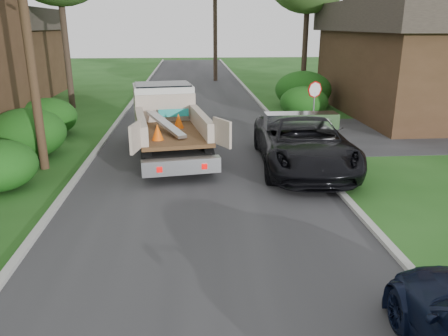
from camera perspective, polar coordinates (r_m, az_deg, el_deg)
name	(u,v)px	position (r m, az deg, el deg)	size (l,w,h in m)	color
ground	(206,224)	(11.18, -2.39, -7.38)	(120.00, 120.00, 0.00)	#1B4614
road	(198,132)	(20.66, -3.43, 4.66)	(8.00, 90.00, 0.02)	#28282B
curb_left	(110,133)	(20.99, -14.73, 4.46)	(0.20, 90.00, 0.12)	#9E9E99
curb_right	(284,130)	(21.11, 7.81, 4.97)	(0.20, 90.00, 0.12)	#9E9E99
stop_sign	(314,97)	(20.10, 11.72, 9.09)	(0.71, 0.32, 2.48)	slate
utility_pole	(25,13)	(15.93, -24.59, 17.90)	(2.42, 1.25, 10.00)	#382619
house_right	(429,56)	(27.57, 25.17, 13.06)	(9.72, 12.96, 6.20)	#3D2818
hedge_left_b	(27,133)	(18.12, -24.31, 4.17)	(2.86, 2.86, 1.87)	#134A11
hedge_left_c	(48,117)	(21.48, -22.03, 6.20)	(2.60, 2.60, 1.70)	#134A11
hedge_right_a	(304,102)	(24.21, 10.40, 8.44)	(2.60, 2.60, 1.70)	#134A11
hedge_right_b	(303,90)	(27.22, 10.29, 10.04)	(3.38, 3.38, 2.21)	#134A11
flatbed_truck	(167,117)	(17.57, -7.51, 6.68)	(3.72, 6.96, 2.51)	black
black_pickup	(303,142)	(15.60, 10.29, 3.35)	(3.01, 6.53, 1.82)	black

